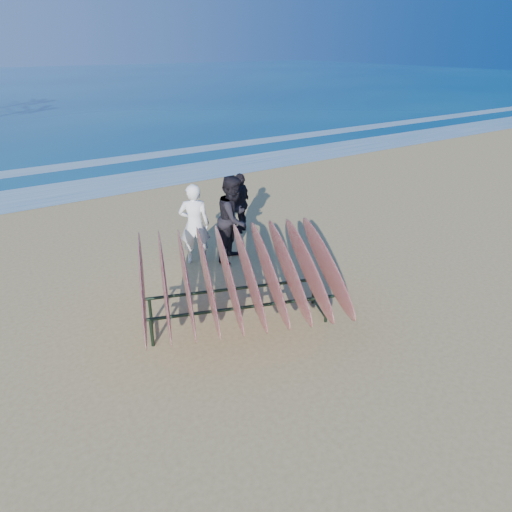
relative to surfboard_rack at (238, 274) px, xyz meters
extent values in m
plane|color=tan|center=(0.64, -0.37, -0.95)|extent=(120.00, 120.00, 0.00)
plane|color=white|center=(0.64, 9.63, -0.95)|extent=(160.00, 160.00, 0.00)
plane|color=white|center=(0.64, 13.13, -0.95)|extent=(160.00, 160.00, 0.00)
cylinder|color=black|center=(-1.50, 0.19, -0.70)|extent=(0.06, 0.06, 0.50)
cylinder|color=black|center=(1.28, -0.80, -0.70)|extent=(0.06, 0.06, 0.50)
cylinder|color=black|center=(-1.28, 0.80, -0.70)|extent=(0.06, 0.06, 0.50)
cylinder|color=black|center=(1.50, -0.19, -0.70)|extent=(0.06, 0.06, 0.50)
cylinder|color=black|center=(-0.11, -0.31, -0.45)|extent=(3.03, 1.13, 0.06)
cylinder|color=black|center=(0.11, 0.31, -0.45)|extent=(3.03, 1.13, 0.06)
cylinder|color=black|center=(-1.39, 0.50, -0.87)|extent=(0.26, 0.63, 0.04)
cylinder|color=black|center=(1.39, -0.50, -0.87)|extent=(0.26, 0.63, 0.04)
ellipsoid|color=maroon|center=(-1.46, 0.52, 0.02)|extent=(0.97, 2.56, 1.24)
ellipsoid|color=maroon|center=(-1.14, 0.41, 0.02)|extent=(0.97, 2.56, 1.24)
ellipsoid|color=maroon|center=(-0.81, 0.29, 0.02)|extent=(0.97, 2.56, 1.24)
ellipsoid|color=maroon|center=(-0.49, 0.17, 0.02)|extent=(0.97, 2.56, 1.24)
ellipsoid|color=maroon|center=(-0.16, 0.06, 0.02)|extent=(0.97, 2.56, 1.24)
ellipsoid|color=maroon|center=(0.16, -0.06, 0.02)|extent=(0.97, 2.56, 1.24)
ellipsoid|color=maroon|center=(0.49, -0.17, 0.02)|extent=(0.97, 2.56, 1.24)
ellipsoid|color=maroon|center=(0.81, -0.29, 0.02)|extent=(0.97, 2.56, 1.24)
ellipsoid|color=maroon|center=(1.14, -0.41, 0.02)|extent=(0.97, 2.56, 1.24)
ellipsoid|color=maroon|center=(1.46, -0.52, 0.02)|extent=(0.97, 2.56, 1.24)
imported|color=white|center=(0.47, 2.58, -0.06)|extent=(0.78, 0.69, 1.79)
imported|color=black|center=(1.28, 2.29, 0.00)|extent=(1.17, 1.12, 1.90)
imported|color=black|center=(2.26, 3.60, -0.19)|extent=(0.94, 0.84, 1.53)
camera|label=1|loc=(-3.43, -5.76, 3.48)|focal=32.00mm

